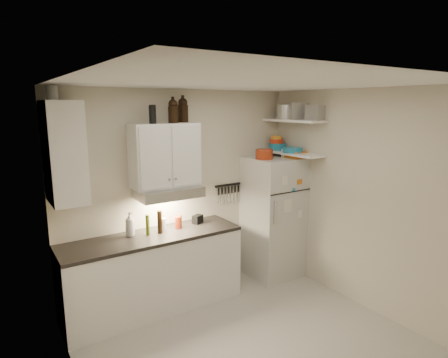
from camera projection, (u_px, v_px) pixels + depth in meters
floor at (252, 345)px, 3.83m from camera, size 3.20×3.00×0.02m
ceiling at (256, 82)px, 3.33m from camera, size 3.20×3.00×0.02m
back_wall at (182, 192)px, 4.82m from camera, size 3.20×0.02×2.60m
left_wall at (78, 260)px, 2.71m from camera, size 0.02×3.00×2.60m
right_wall at (361, 200)px, 4.45m from camera, size 0.02×3.00×2.60m
base_cabinet at (154, 274)px, 4.44m from camera, size 2.10×0.60×0.88m
countertop at (152, 237)px, 4.35m from camera, size 2.10×0.62×0.04m
upper_cabinet at (165, 155)px, 4.41m from camera, size 0.80×0.33×0.75m
side_cabinet at (64, 152)px, 3.67m from camera, size 0.33×0.55×1.00m
range_hood at (168, 192)px, 4.44m from camera, size 0.76×0.46×0.12m
fridge at (273, 217)px, 5.29m from camera, size 0.70×0.68×1.70m
shelf_hi at (293, 121)px, 5.03m from camera, size 0.30×0.95×0.03m
shelf_lo at (292, 153)px, 5.11m from camera, size 0.30×0.95×0.03m
knife_strip at (228, 185)px, 5.17m from camera, size 0.42×0.02×0.03m
dutch_oven at (264, 154)px, 4.96m from camera, size 0.25×0.25×0.13m
book_stack at (295, 154)px, 5.10m from camera, size 0.23×0.28×0.09m
spice_jar at (284, 153)px, 5.15m from camera, size 0.08×0.08×0.11m
stock_pot at (286, 112)px, 5.23m from camera, size 0.30×0.30×0.19m
tin_a at (298, 111)px, 5.04m from camera, size 0.29×0.27×0.22m
tin_b at (316, 113)px, 4.77m from camera, size 0.21×0.21×0.19m
bowl_teal at (278, 147)px, 5.34m from camera, size 0.24×0.24×0.10m
bowl_orange at (277, 141)px, 5.34m from camera, size 0.19×0.19×0.06m
bowl_yellow at (277, 137)px, 5.33m from camera, size 0.15×0.15×0.05m
plates at (293, 150)px, 5.06m from camera, size 0.36×0.36×0.07m
growler_a at (173, 111)px, 4.30m from camera, size 0.14×0.14×0.28m
growler_b at (183, 110)px, 4.51m from camera, size 0.14×0.14×0.30m
thermos_a at (153, 114)px, 4.19m from camera, size 0.10×0.10×0.21m
thermos_b at (152, 115)px, 4.16m from camera, size 0.09×0.09×0.20m
side_jar at (52, 93)px, 3.64m from camera, size 0.12×0.12×0.14m
soap_bottle at (130, 223)px, 4.29m from camera, size 0.14×0.14×0.31m
pepper_mill at (180, 221)px, 4.60m from camera, size 0.05×0.05×0.16m
oil_bottle at (148, 225)px, 4.33m from camera, size 0.06×0.06×0.24m
vinegar_bottle at (160, 222)px, 4.39m from camera, size 0.07×0.07×0.27m
clear_bottle at (164, 225)px, 4.48m from camera, size 0.07×0.07×0.16m
red_jar at (178, 223)px, 4.57m from camera, size 0.10×0.10×0.15m
caddy at (198, 219)px, 4.77m from camera, size 0.15×0.13×0.11m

